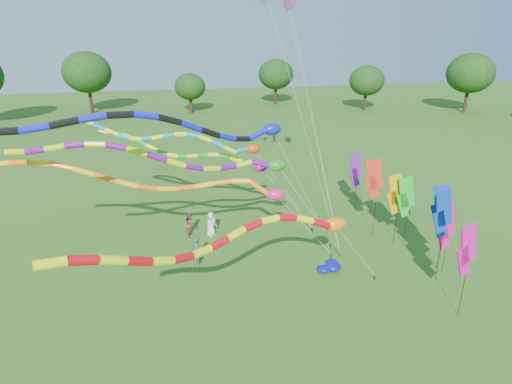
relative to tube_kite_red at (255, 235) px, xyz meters
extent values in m
plane|color=#2C5C18|center=(3.38, 1.31, -4.69)|extent=(160.00, 160.00, 0.00)
cylinder|color=#382314|center=(42.74, 44.82, -3.44)|extent=(0.50, 0.50, 2.50)
ellipsoid|color=black|center=(42.74, 44.82, -0.18)|extent=(5.27, 5.27, 4.48)
cylinder|color=#382314|center=(29.05, 51.40, -3.29)|extent=(0.50, 0.50, 2.81)
ellipsoid|color=black|center=(29.05, 51.40, 0.38)|extent=(5.93, 5.93, 5.04)
cylinder|color=#382314|center=(14.23, 51.78, -3.26)|extent=(0.50, 0.50, 2.87)
ellipsoid|color=black|center=(14.23, 51.78, 0.49)|extent=(6.06, 6.06, 5.15)
cylinder|color=#382314|center=(0.53, 58.35, -3.19)|extent=(0.50, 0.50, 3.00)
ellipsoid|color=black|center=(0.53, 58.35, 0.73)|extent=(6.34, 6.34, 5.39)
cylinder|color=#382314|center=(-12.62, 50.98, -3.42)|extent=(0.50, 0.50, 2.54)
ellipsoid|color=black|center=(-12.62, 50.98, -0.10)|extent=(5.37, 5.37, 4.56)
cylinder|color=black|center=(6.78, 2.97, -4.54)|extent=(0.05, 0.05, 0.30)
cylinder|color=silver|center=(5.31, 2.32, -2.55)|extent=(0.02, 0.02, 4.91)
ellipsoid|color=orange|center=(3.85, 1.67, -0.68)|extent=(1.01, 0.65, 0.65)
cylinder|color=red|center=(3.13, 1.45, -0.49)|extent=(0.29, 0.29, 0.91)
cylinder|color=#E5F40C|center=(2.32, 1.29, -0.15)|extent=(0.29, 0.29, 0.87)
cylinder|color=red|center=(1.53, 1.09, 0.09)|extent=(0.29, 0.29, 0.83)
cylinder|color=#E5F40C|center=(0.75, 0.85, 0.17)|extent=(0.29, 0.29, 0.81)
cylinder|color=red|center=(0.01, 0.54, 0.13)|extent=(0.29, 0.29, 0.81)
cylinder|color=#E5F40C|center=(-0.71, 0.18, 0.02)|extent=(0.29, 0.29, 0.82)
cylinder|color=red|center=(-1.40, -0.25, -0.08)|extent=(0.29, 0.29, 0.82)
cylinder|color=#E5F40C|center=(-2.07, -0.72, -0.10)|extent=(0.29, 0.29, 0.82)
cylinder|color=red|center=(-2.72, -1.21, 0.01)|extent=(0.29, 0.29, 0.85)
cylinder|color=#E5F40C|center=(-3.38, -1.72, 0.26)|extent=(0.29, 0.29, 0.88)
cylinder|color=red|center=(-4.04, -2.20, 0.60)|extent=(0.29, 0.29, 0.90)
cylinder|color=#E5F40C|center=(-4.72, -2.65, 0.96)|extent=(0.29, 0.29, 0.88)
cylinder|color=red|center=(-5.42, -3.05, 1.27)|extent=(0.29, 0.29, 0.84)
cylinder|color=#E5F40C|center=(-6.15, -3.38, 1.45)|extent=(0.29, 0.29, 0.81)
cylinder|color=black|center=(5.43, 5.51, -4.54)|extent=(0.05, 0.05, 0.30)
cylinder|color=silver|center=(3.86, 5.69, -2.59)|extent=(0.02, 0.02, 4.83)
ellipsoid|color=#E71978|center=(2.28, 5.87, -0.77)|extent=(0.95, 0.61, 0.61)
cylinder|color=orange|center=(1.50, 6.23, -0.47)|extent=(0.28, 0.28, 1.22)
cylinder|color=#F9AF0C|center=(0.60, 6.61, -0.17)|extent=(0.28, 0.28, 0.94)
cylinder|color=orange|center=(-0.33, 6.71, -0.21)|extent=(0.28, 0.28, 0.94)
cylinder|color=#F9AF0C|center=(-1.26, 6.74, -0.30)|extent=(0.28, 0.28, 0.95)
cylinder|color=orange|center=(-2.21, 6.71, -0.37)|extent=(0.28, 0.28, 0.95)
cylinder|color=#F9AF0C|center=(-3.16, 6.65, -0.34)|extent=(0.28, 0.28, 0.96)
cylinder|color=orange|center=(-4.11, 6.56, -0.17)|extent=(0.28, 0.28, 0.99)
cylinder|color=#F9AF0C|center=(-5.06, 6.49, 0.13)|extent=(0.28, 0.28, 1.02)
cylinder|color=orange|center=(-6.00, 6.44, 0.51)|extent=(0.28, 0.28, 1.03)
cylinder|color=#F9AF0C|center=(-6.95, 6.44, 0.89)|extent=(0.28, 0.28, 1.00)
cylinder|color=orange|center=(-7.88, 6.51, 1.20)|extent=(0.28, 0.28, 0.97)
cylinder|color=#F9AF0C|center=(-8.80, 6.64, 1.37)|extent=(0.28, 0.28, 0.94)
cylinder|color=orange|center=(-9.72, 6.84, 1.40)|extent=(0.28, 0.28, 0.94)
cylinder|color=#F9AF0C|center=(-10.63, 7.09, 1.32)|extent=(0.28, 0.28, 0.96)
cylinder|color=black|center=(6.01, 5.69, -4.54)|extent=(0.05, 0.05, 0.30)
cylinder|color=silver|center=(4.14, 5.62, -1.76)|extent=(0.02, 0.02, 6.50)
ellipsoid|color=#1E8B19|center=(2.26, 5.55, 0.90)|extent=(0.94, 0.60, 0.60)
cylinder|color=#6D0C85|center=(1.49, 5.75, 0.96)|extent=(0.27, 0.27, 0.96)
cylinder|color=#C5DF0B|center=(0.65, 5.88, 0.97)|extent=(0.27, 0.27, 0.85)
cylinder|color=#6D0C85|center=(-0.18, 5.70, 0.91)|extent=(0.27, 0.27, 0.85)
cylinder|color=#C5DF0B|center=(-1.00, 5.48, 0.96)|extent=(0.27, 0.27, 0.86)
cylinder|color=#6D0C85|center=(-1.83, 5.26, 1.15)|extent=(0.27, 0.27, 0.89)
cylinder|color=#C5DF0B|center=(-2.65, 5.05, 1.46)|extent=(0.27, 0.27, 0.92)
cylinder|color=#6D0C85|center=(-3.48, 4.89, 1.83)|extent=(0.27, 0.27, 0.92)
cylinder|color=#C5DF0B|center=(-4.31, 4.79, 2.19)|extent=(0.27, 0.27, 0.90)
cylinder|color=#6D0C85|center=(-5.14, 4.75, 2.46)|extent=(0.27, 0.27, 0.86)
cylinder|color=#C5DF0B|center=(-5.97, 4.78, 2.58)|extent=(0.27, 0.27, 0.84)
cylinder|color=#6D0C85|center=(-6.81, 4.87, 2.57)|extent=(0.27, 0.27, 0.85)
cylinder|color=#C5DF0B|center=(-7.65, 5.00, 2.47)|extent=(0.27, 0.27, 0.86)
cylinder|color=#6D0C85|center=(-8.49, 5.16, 2.34)|extent=(0.27, 0.27, 0.86)
cylinder|color=#C5DF0B|center=(-9.33, 5.32, 2.28)|extent=(0.27, 0.27, 0.85)
cylinder|color=black|center=(5.84, 6.67, -4.54)|extent=(0.05, 0.05, 0.30)
cylinder|color=silver|center=(3.81, 5.77, -0.77)|extent=(0.02, 0.02, 8.52)
ellipsoid|color=#0C18AB|center=(1.78, 4.87, 2.86)|extent=(0.88, 0.57, 0.57)
cylinder|color=#0D19DA|center=(1.05, 4.56, 2.72)|extent=(0.26, 0.26, 0.94)
cylinder|color=black|center=(0.26, 4.13, 2.66)|extent=(0.26, 0.26, 0.93)
cylinder|color=#0D19DA|center=(-0.49, 3.59, 2.90)|extent=(0.26, 0.26, 0.96)
cylinder|color=black|center=(-1.24, 3.09, 3.25)|extent=(0.26, 0.26, 0.99)
cylinder|color=#0D19DA|center=(-2.02, 2.63, 3.64)|extent=(0.26, 0.26, 0.98)
cylinder|color=black|center=(-2.82, 2.22, 4.00)|extent=(0.26, 0.26, 0.95)
cylinder|color=#0D19DA|center=(-3.65, 1.88, 4.25)|extent=(0.26, 0.26, 0.92)
cylinder|color=black|center=(-4.51, 1.61, 4.35)|extent=(0.26, 0.26, 0.91)
cylinder|color=#0D19DA|center=(-5.39, 1.37, 4.33)|extent=(0.26, 0.26, 0.92)
cylinder|color=black|center=(-6.28, 1.18, 4.23)|extent=(0.26, 0.26, 0.93)
cylinder|color=#0D19DA|center=(-7.18, 0.99, 4.12)|extent=(0.26, 0.26, 0.92)
cylinder|color=black|center=(-8.08, 0.79, 4.10)|extent=(0.26, 0.26, 0.91)
cylinder|color=black|center=(5.50, 8.87, -4.54)|extent=(0.05, 0.05, 0.30)
cylinder|color=silver|center=(3.66, 9.14, -1.82)|extent=(0.02, 0.02, 6.37)
ellipsoid|color=red|center=(1.83, 9.40, 0.77)|extent=(0.86, 0.55, 0.55)
cylinder|color=#0B8BCB|center=(1.12, 9.29, 0.72)|extent=(0.25, 0.25, 0.79)
cylinder|color=#EDFF0D|center=(0.43, 9.14, 0.85)|extent=(0.25, 0.25, 0.77)
cylinder|color=#0B8BCB|center=(-0.25, 9.16, 1.21)|extent=(0.25, 0.25, 0.76)
cylinder|color=#EDFF0D|center=(-0.91, 9.24, 1.52)|extent=(0.25, 0.25, 0.72)
cylinder|color=#0B8BCB|center=(-1.56, 9.40, 1.70)|extent=(0.25, 0.25, 0.68)
cylinder|color=#EDFF0D|center=(-2.20, 9.61, 1.75)|extent=(0.25, 0.25, 0.68)
cylinder|color=#0B8BCB|center=(-2.84, 9.87, 1.67)|extent=(0.25, 0.25, 0.70)
cylinder|color=#EDFF0D|center=(-3.47, 10.15, 1.53)|extent=(0.25, 0.25, 0.71)
cylinder|color=#0B8BCB|center=(-4.11, 10.43, 1.40)|extent=(0.25, 0.25, 0.70)
cylinder|color=#EDFF0D|center=(-4.75, 10.69, 1.38)|extent=(0.25, 0.25, 0.68)
cylinder|color=#0B8BCB|center=(-5.39, 10.90, 1.49)|extent=(0.25, 0.25, 0.70)
cylinder|color=#EDFF0D|center=(-6.04, 11.05, 1.73)|extent=(0.25, 0.25, 0.73)
cylinder|color=#0B8BCB|center=(-6.70, 11.14, 2.06)|extent=(0.25, 0.25, 0.76)
cylinder|color=#EDFF0D|center=(-7.38, 11.15, 2.39)|extent=(0.25, 0.25, 0.75)
cylinder|color=black|center=(5.46, 8.99, -4.54)|extent=(0.05, 0.05, 0.30)
cylinder|color=silver|center=(3.93, 9.51, -2.48)|extent=(0.02, 0.02, 5.04)
ellipsoid|color=#950D78|center=(2.39, 10.02, -0.56)|extent=(0.93, 0.60, 0.60)
cylinder|color=#16A81A|center=(1.64, 9.98, -0.34)|extent=(0.27, 0.27, 0.98)
cylinder|color=#FFF60D|center=(0.91, 9.97, 0.00)|extent=(0.27, 0.27, 0.73)
cylinder|color=#16A81A|center=(0.29, 10.28, 0.16)|extent=(0.27, 0.27, 0.70)
cylinder|color=#FFF60D|center=(-0.32, 10.64, 0.18)|extent=(0.27, 0.27, 0.71)
cylinder|color=#16A81A|center=(-0.91, 11.03, 0.09)|extent=(0.27, 0.27, 0.73)
cylinder|color=#FFF60D|center=(-1.50, 11.43, -0.05)|extent=(0.27, 0.27, 0.73)
cylinder|color=#16A81A|center=(-2.10, 11.82, -0.15)|extent=(0.27, 0.27, 0.71)
cylinder|color=#FFF60D|center=(-2.70, 12.17, -0.14)|extent=(0.27, 0.27, 0.70)
cylinder|color=#16A81A|center=(-3.33, 12.47, 0.01)|extent=(0.27, 0.27, 0.72)
cylinder|color=#FFF60D|center=(-3.97, 12.71, 0.28)|extent=(0.27, 0.27, 0.76)
cylinder|color=#16A81A|center=(-4.64, 12.89, 0.62)|extent=(0.27, 0.27, 0.78)
cylinder|color=#FFF60D|center=(-5.32, 13.00, 0.96)|extent=(0.27, 0.27, 0.77)
cylinder|color=#16A81A|center=(-6.03, 13.07, 1.20)|extent=(0.27, 0.27, 0.73)
cylinder|color=#FFF60D|center=(-6.74, 13.11, 1.32)|extent=(0.27, 0.27, 0.72)
cylinder|color=black|center=(5.88, 5.31, -4.54)|extent=(0.04, 0.04, 0.30)
cylinder|color=silver|center=(3.40, 5.38, 4.97)|extent=(0.01, 0.01, 19.37)
cylinder|color=black|center=(5.88, 5.31, -4.54)|extent=(0.04, 0.04, 0.30)
cylinder|color=silver|center=(2.78, 5.18, 4.86)|extent=(0.01, 0.01, 19.51)
cylinder|color=black|center=(5.88, 5.31, -4.54)|extent=(0.04, 0.04, 0.30)
cylinder|color=silver|center=(5.19, 8.67, 2.27)|extent=(0.01, 0.01, 14.98)
cube|color=purple|center=(3.79, 12.02, 8.79)|extent=(0.90, 0.12, 0.04)
cube|color=purple|center=(3.24, 12.02, 8.67)|extent=(0.90, 0.12, 0.04)
cube|color=purple|center=(2.69, 12.02, 8.55)|extent=(0.90, 0.12, 0.04)
cylinder|color=black|center=(8.89, 7.55, -2.37)|extent=(0.02, 0.02, 4.64)
cube|color=red|center=(8.67, 7.60, -0.65)|extent=(1.14, 0.36, 1.93)
cube|color=red|center=(8.60, 7.62, -1.45)|extent=(0.99, 0.32, 1.51)
cylinder|color=black|center=(9.55, 11.58, -2.74)|extent=(0.02, 0.02, 3.90)
cube|color=purple|center=(9.34, 11.51, -1.39)|extent=(1.13, 0.42, 1.93)
cube|color=purple|center=(9.26, 11.49, -2.19)|extent=(0.98, 0.38, 1.51)
cylinder|color=black|center=(9.86, 2.44, -2.43)|extent=(0.02, 0.02, 4.52)
cube|color=#0B34A2|center=(9.64, 2.42, -0.77)|extent=(1.16, 0.19, 1.93)
cube|color=#0B34A2|center=(9.56, 2.41, -1.57)|extent=(1.01, 0.18, 1.51)
cylinder|color=black|center=(9.75, 6.56, -2.69)|extent=(0.02, 0.02, 4.00)
cube|color=orange|center=(9.53, 6.54, -1.29)|extent=(1.16, 0.14, 1.93)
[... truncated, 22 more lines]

